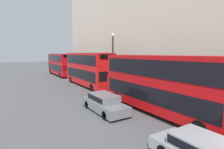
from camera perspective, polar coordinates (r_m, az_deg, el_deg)
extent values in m
cube|color=#B20C0F|center=(13.71, 15.13, -6.56)|extent=(2.55, 11.19, 2.04)
cube|color=#B20C0F|center=(13.40, 15.40, 1.82)|extent=(2.50, 10.97, 1.98)
cube|color=black|center=(13.66, 15.17, -5.56)|extent=(2.59, 10.29, 1.14)
cube|color=black|center=(13.39, 15.42, 2.25)|extent=(2.59, 10.29, 1.19)
cylinder|color=black|center=(10.81, 26.81, -15.62)|extent=(0.30, 1.00, 1.00)
cylinder|color=black|center=(12.69, 32.28, -12.61)|extent=(0.30, 1.00, 1.00)
cylinder|color=black|center=(16.19, 1.79, -7.43)|extent=(0.30, 1.00, 1.00)
cylinder|color=black|center=(17.49, 7.99, -6.40)|extent=(0.30, 1.00, 1.00)
cube|color=red|center=(24.45, -7.84, -0.26)|extent=(2.55, 10.76, 2.26)
cube|color=red|center=(24.28, -7.92, 4.69)|extent=(2.50, 10.55, 1.96)
cube|color=black|center=(24.42, -7.85, 0.37)|extent=(2.59, 9.90, 1.27)
cube|color=black|center=(24.27, -7.92, 4.92)|extent=(2.59, 9.90, 1.17)
cube|color=black|center=(19.65, -1.53, -0.62)|extent=(2.17, 0.06, 1.13)
cube|color=black|center=(19.48, -1.55, 5.94)|extent=(1.78, 0.06, 0.47)
cylinder|color=black|center=(20.74, -6.40, -4.27)|extent=(0.30, 1.00, 1.00)
cylinder|color=black|center=(21.78, -1.03, -3.69)|extent=(0.30, 1.00, 1.00)
cylinder|color=black|center=(27.68, -13.11, -1.59)|extent=(0.30, 1.00, 1.00)
cylinder|color=black|center=(28.46, -8.82, -1.26)|extent=(0.30, 1.00, 1.00)
cube|color=#A80F14|center=(37.42, -16.42, 1.93)|extent=(2.55, 10.94, 2.17)
cube|color=#A80F14|center=(37.31, -16.53, 5.05)|extent=(2.50, 10.72, 1.91)
cube|color=black|center=(37.40, -16.44, 2.33)|extent=(2.59, 10.06, 1.22)
cube|color=black|center=(37.30, -16.54, 5.20)|extent=(2.59, 10.06, 1.15)
cube|color=black|center=(32.18, -13.88, 2.02)|extent=(2.17, 0.06, 1.09)
cube|color=black|center=(32.08, -14.00, 5.90)|extent=(1.78, 0.06, 0.46)
cylinder|color=black|center=(33.50, -16.47, -0.23)|extent=(0.30, 1.00, 1.00)
cylinder|color=black|center=(34.16, -12.83, 0.01)|extent=(0.30, 1.00, 1.00)
cylinder|color=black|center=(40.98, -19.33, 0.92)|extent=(0.30, 1.00, 1.00)
cylinder|color=black|center=(41.51, -16.30, 1.10)|extent=(0.30, 1.00, 1.00)
cube|color=gray|center=(8.05, 28.66, -19.77)|extent=(1.62, 2.54, 0.54)
cube|color=black|center=(8.03, 28.68, -19.60)|extent=(1.66, 2.42, 0.34)
cylinder|color=black|center=(9.61, 23.48, -19.54)|extent=(0.22, 0.64, 0.64)
cube|color=slate|center=(13.71, -2.48, -10.06)|extent=(1.76, 4.63, 0.65)
cube|color=slate|center=(13.64, -2.73, -7.51)|extent=(1.55, 2.55, 0.56)
cube|color=black|center=(13.64, -2.73, -7.39)|extent=(1.58, 2.42, 0.36)
cylinder|color=black|center=(12.19, -2.22, -13.19)|extent=(0.22, 0.64, 0.64)
cylinder|color=black|center=(12.97, 3.84, -11.95)|extent=(0.22, 0.64, 0.64)
cylinder|color=black|center=(14.71, -7.99, -9.70)|extent=(0.22, 0.64, 0.64)
cylinder|color=black|center=(15.36, -2.67, -8.91)|extent=(0.22, 0.64, 0.64)
cylinder|color=black|center=(22.29, 0.28, 3.75)|extent=(0.18, 0.18, 6.55)
sphere|color=beige|center=(22.37, 0.29, 12.73)|extent=(0.44, 0.44, 0.44)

